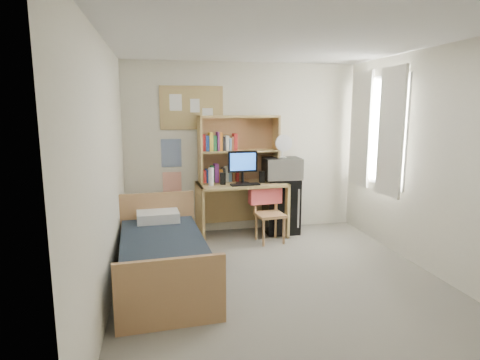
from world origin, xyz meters
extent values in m
cube|color=gray|center=(0.00, 0.00, -0.01)|extent=(3.60, 4.20, 0.02)
cube|color=silver|center=(0.00, 0.00, 2.60)|extent=(3.60, 4.20, 0.02)
cube|color=silver|center=(0.00, 2.10, 1.30)|extent=(3.60, 0.04, 2.60)
cube|color=silver|center=(0.00, -2.10, 1.30)|extent=(3.60, 0.04, 2.60)
cube|color=silver|center=(-1.80, 0.00, 1.30)|extent=(0.04, 4.20, 2.60)
cube|color=silver|center=(1.80, 0.00, 1.30)|extent=(0.04, 4.20, 2.60)
cube|color=white|center=(1.75, 1.20, 1.60)|extent=(0.10, 1.40, 1.70)
cube|color=silver|center=(1.72, 0.80, 1.60)|extent=(0.04, 0.55, 1.70)
cube|color=silver|center=(1.72, 1.60, 1.60)|extent=(0.04, 0.55, 1.70)
cube|color=tan|center=(-0.78, 2.08, 1.92)|extent=(0.94, 0.03, 0.64)
cube|color=#23488E|center=(-1.10, 2.09, 1.25)|extent=(0.30, 0.01, 0.42)
cube|color=#EE522A|center=(-1.10, 2.09, 0.78)|extent=(0.28, 0.01, 0.36)
cube|color=tan|center=(-0.09, 1.75, 0.41)|extent=(1.34, 0.73, 0.82)
cube|color=tan|center=(0.25, 1.38, 0.41)|extent=(0.45, 0.45, 0.83)
cube|color=black|center=(0.55, 1.83, 0.43)|extent=(0.52, 0.52, 0.85)
cube|color=black|center=(-1.28, 0.25, 0.25)|extent=(1.03, 1.90, 0.51)
cube|color=tan|center=(-0.10, 1.90, 1.31)|extent=(1.23, 0.38, 0.99)
cube|color=black|center=(-0.09, 1.69, 1.05)|extent=(0.44, 0.06, 0.47)
cube|color=black|center=(-0.08, 1.55, 0.83)|extent=(0.43, 0.16, 0.02)
cube|color=black|center=(-0.39, 1.68, 0.90)|extent=(0.08, 0.08, 0.17)
cube|color=black|center=(0.21, 1.71, 0.90)|extent=(0.08, 0.08, 0.17)
cylinder|color=white|center=(-0.56, 1.63, 0.95)|extent=(0.08, 0.08, 0.26)
cube|color=#FE6065|center=(0.23, 1.58, 0.64)|extent=(0.50, 0.20, 0.23)
cube|color=#B4B4B9|center=(0.55, 1.81, 1.01)|extent=(0.56, 0.43, 0.32)
cylinder|color=white|center=(0.55, 1.81, 1.33)|extent=(0.26, 0.26, 0.32)
cube|color=white|center=(-1.32, 1.00, 0.57)|extent=(0.54, 0.39, 0.12)
camera|label=1|loc=(-1.29, -3.99, 1.90)|focal=30.00mm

